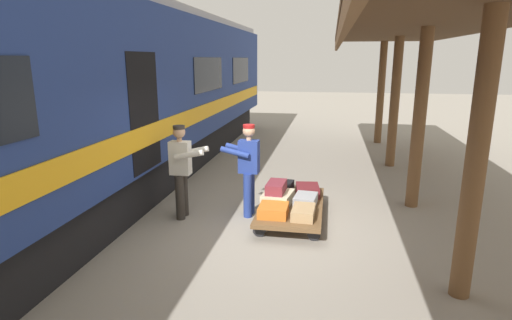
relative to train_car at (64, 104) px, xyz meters
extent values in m
plane|color=gray|center=(-3.69, 0.00, -2.06)|extent=(60.00, 60.00, 0.00)
cylinder|color=brown|center=(-6.26, -8.05, -0.36)|extent=(0.24, 0.24, 3.40)
cylinder|color=brown|center=(-6.26, -4.83, -0.36)|extent=(0.24, 0.24, 3.40)
cylinder|color=brown|center=(-6.26, -1.61, -0.36)|extent=(0.24, 0.24, 3.40)
cylinder|color=brown|center=(-6.26, 1.61, -0.36)|extent=(0.24, 0.24, 3.40)
cube|color=#4E3520|center=(-6.26, 0.00, 1.42)|extent=(3.20, 16.89, 0.16)
cube|color=brown|center=(-4.71, 0.00, 1.19)|extent=(0.08, 16.89, 0.30)
cube|color=navy|center=(0.00, 0.00, 0.29)|extent=(3.00, 21.99, 2.90)
cube|color=black|center=(0.00, 0.00, -1.61)|extent=(2.55, 20.89, 0.90)
cube|color=gold|center=(-1.51, 0.00, -0.51)|extent=(0.03, 21.55, 0.36)
cube|color=black|center=(-1.51, -7.70, 0.39)|extent=(0.02, 2.42, 0.84)
cube|color=black|center=(-1.51, -3.85, 0.39)|extent=(0.02, 2.42, 0.84)
cube|color=black|center=(-1.45, 0.00, -0.11)|extent=(0.12, 1.10, 2.00)
cube|color=brown|center=(-3.98, -0.51, -1.82)|extent=(1.11, 2.15, 0.07)
cylinder|color=black|center=(-4.43, 0.35, -1.96)|extent=(0.21, 0.05, 0.21)
cylinder|color=black|center=(-3.54, 0.35, -1.96)|extent=(0.21, 0.05, 0.21)
cylinder|color=black|center=(-4.43, -1.37, -1.96)|extent=(0.21, 0.05, 0.21)
cylinder|color=black|center=(-3.54, -1.37, -1.96)|extent=(0.21, 0.05, 0.21)
cube|color=#CC6B23|center=(-3.73, 0.08, -1.69)|extent=(0.48, 0.52, 0.18)
cube|color=tan|center=(-4.23, 0.08, -1.70)|extent=(0.38, 0.59, 0.17)
cube|color=beige|center=(-3.73, -0.51, -1.68)|extent=(0.58, 0.69, 0.21)
cube|color=maroon|center=(-4.23, -1.10, -1.69)|extent=(0.50, 0.62, 0.18)
cube|color=#9EA0A5|center=(-4.23, -0.51, -1.69)|extent=(0.43, 0.55, 0.19)
cube|color=black|center=(-3.73, -1.10, -1.67)|extent=(0.45, 0.52, 0.23)
cube|color=maroon|center=(-3.70, -0.52, -1.48)|extent=(0.34, 0.57, 0.19)
cylinder|color=navy|center=(-3.19, -0.67, -1.65)|extent=(0.16, 0.16, 0.82)
cylinder|color=navy|center=(-3.18, -0.47, -1.65)|extent=(0.16, 0.16, 0.82)
cube|color=navy|center=(-3.19, -0.57, -0.94)|extent=(0.37, 0.24, 0.60)
cylinder|color=tan|center=(-3.19, -0.57, -0.61)|extent=(0.09, 0.09, 0.06)
sphere|color=tan|center=(-3.19, -0.57, -0.47)|extent=(0.22, 0.22, 0.22)
cylinder|color=#A51919|center=(-3.19, -0.57, -0.39)|extent=(0.21, 0.21, 0.06)
cylinder|color=navy|center=(-2.97, -0.74, -0.84)|extent=(0.53, 0.13, 0.21)
cylinder|color=navy|center=(-2.96, -0.42, -0.84)|extent=(0.53, 0.13, 0.21)
cylinder|color=#332D28|center=(-2.00, -0.14, -1.65)|extent=(0.16, 0.16, 0.82)
cylinder|color=#332D28|center=(-2.00, -0.34, -1.65)|extent=(0.16, 0.16, 0.82)
cube|color=silver|center=(-2.00, -0.24, -0.94)|extent=(0.36, 0.22, 0.60)
cylinder|color=tan|center=(-2.00, -0.24, -0.61)|extent=(0.09, 0.09, 0.06)
sphere|color=tan|center=(-2.00, -0.24, -0.47)|extent=(0.22, 0.22, 0.22)
cylinder|color=#332D28|center=(-2.00, -0.24, -0.39)|extent=(0.21, 0.21, 0.06)
cylinder|color=silver|center=(-2.22, -0.08, -0.84)|extent=(0.53, 0.10, 0.21)
cylinder|color=silver|center=(-2.22, -0.40, -0.84)|extent=(0.53, 0.10, 0.21)
camera|label=1|loc=(-4.59, 6.54, 0.78)|focal=28.94mm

